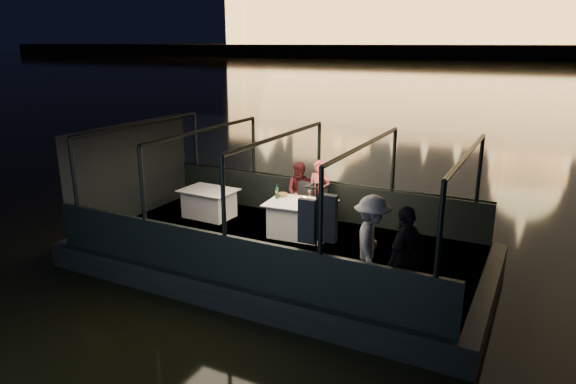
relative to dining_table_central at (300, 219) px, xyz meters
The scene contains 29 objects.
river_water 79.34m from the dining_table_central, 90.12° to the left, with size 500.00×500.00×0.00m, color black.
boat_hull 1.12m from the dining_table_central, 104.43° to the right, with size 8.60×4.40×1.00m, color black.
boat_deck 0.79m from the dining_table_central, 104.43° to the right, with size 8.00×4.00×0.04m, color black.
gunwale_port 1.35m from the dining_table_central, 97.23° to the left, with size 8.00×0.08×0.90m, color black.
gunwale_starboard 2.67m from the dining_table_central, 93.66° to the right, with size 8.00×0.08×0.90m, color black.
cabin_glass_port 1.82m from the dining_table_central, 97.23° to the left, with size 8.00×0.02×1.40m, color #99B2B2, non-canonical shape.
cabin_glass_starboard 2.93m from the dining_table_central, 93.66° to the right, with size 8.00×0.02×1.40m, color #99B2B2, non-canonical shape.
cabin_roof_glass 2.03m from the dining_table_central, 104.43° to the right, with size 8.00×4.00×0.02m, color #99B2B2, non-canonical shape.
end_wall_fore 4.29m from the dining_table_central, behind, with size 0.02×4.00×2.30m, color black, non-canonical shape.
end_wall_aft 3.96m from the dining_table_central, ahead, with size 0.02×4.00×2.30m, color black, non-canonical shape.
canopy_ribs 1.02m from the dining_table_central, 104.43° to the right, with size 8.00×4.00×2.30m, color black, non-canonical shape.
embankment 209.34m from the dining_table_central, 90.05° to the left, with size 400.00×140.00×6.00m, color #423D33.
dining_table_central is the anchor object (origin of this frame).
dining_table_aft 2.54m from the dining_table_central, behind, with size 1.30×0.94×0.69m, color white.
chair_port_left 0.65m from the dining_table_central, 115.28° to the left, with size 0.47×0.47×1.00m, color black.
chair_port_right 0.74m from the dining_table_central, 88.22° to the left, with size 0.41×0.41×0.88m, color black.
coat_stand 2.70m from the dining_table_central, 58.54° to the right, with size 0.53×0.43×1.93m, color black, non-canonical shape.
person_woman_coral 1.02m from the dining_table_central, 89.14° to the left, with size 0.54×0.36×1.50m, color #D6504D.
person_man_maroon 1.03m from the dining_table_central, 116.02° to the left, with size 0.69×0.53×1.43m, color #3D1114.
passenger_stripe 2.81m from the dining_table_central, 38.59° to the right, with size 1.09×0.61×1.69m, color silver.
passenger_dark 3.50m from the dining_table_central, 35.62° to the right, with size 0.99×0.42×1.69m, color black.
wine_bottle 0.80m from the dining_table_central, behind, with size 0.07×0.07×0.32m, color #13361A.
bread_basket 0.72m from the dining_table_central, 158.98° to the left, with size 0.22×0.22×0.09m, color olive.
amber_candle 0.47m from the dining_table_central, 90.47° to the left, with size 0.05×0.05×0.07m, color #EF973B.
plate_near 0.40m from the dining_table_central, ahead, with size 0.25×0.25×0.02m, color silver.
plate_far 0.63m from the dining_table_central, 157.78° to the left, with size 0.25×0.25×0.02m, color silver.
wine_glass_white 0.77m from the dining_table_central, behind, with size 0.07×0.07×0.20m, color silver, non-canonical shape.
wine_glass_red 0.56m from the dining_table_central, 74.11° to the left, with size 0.07×0.07×0.21m, color silver, non-canonical shape.
wine_glass_empty 0.48m from the dining_table_central, 148.08° to the right, with size 0.07×0.07×0.20m, color silver, non-canonical shape.
Camera 1 is at (4.77, -8.88, 4.59)m, focal length 32.00 mm.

